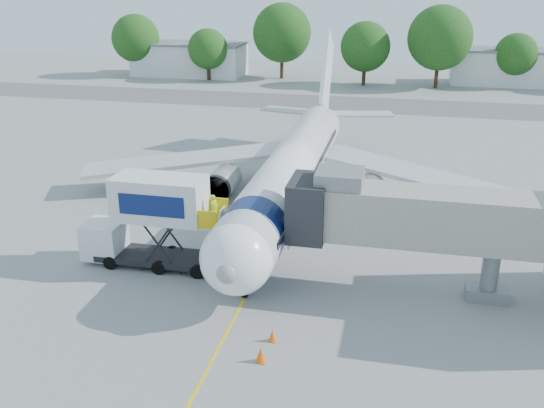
% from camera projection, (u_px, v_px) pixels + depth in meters
% --- Properties ---
extents(ground, '(160.00, 160.00, 0.00)m').
position_uv_depth(ground, '(282.00, 228.00, 40.89)').
color(ground, gray).
rests_on(ground, ground).
extents(guidance_line, '(0.15, 70.00, 0.01)m').
position_uv_depth(guidance_line, '(282.00, 228.00, 40.89)').
color(guidance_line, yellow).
rests_on(guidance_line, ground).
extents(taxiway_strip, '(120.00, 10.00, 0.01)m').
position_uv_depth(taxiway_strip, '(347.00, 104.00, 79.15)').
color(taxiway_strip, '#59595B').
rests_on(taxiway_strip, ground).
extents(aircraft, '(34.17, 37.73, 11.35)m').
position_uv_depth(aircraft, '(293.00, 168.00, 43.59)').
color(aircraft, white).
rests_on(aircraft, ground).
extents(jet_bridge, '(13.90, 3.20, 6.60)m').
position_uv_depth(jet_bridge, '(406.00, 216.00, 31.34)').
color(jet_bridge, '#A7A28F').
rests_on(jet_bridge, ground).
extents(catering_hiloader, '(8.50, 2.44, 5.50)m').
position_uv_depth(catering_hiloader, '(150.00, 222.00, 34.79)').
color(catering_hiloader, black).
rests_on(catering_hiloader, ground).
extents(ground_tug, '(3.73, 2.60, 1.35)m').
position_uv_depth(ground_tug, '(128.00, 401.00, 23.35)').
color(ground_tug, silver).
rests_on(ground_tug, ground).
extents(safety_cone_a, '(0.48, 0.48, 0.76)m').
position_uv_depth(safety_cone_a, '(261.00, 355.00, 26.77)').
color(safety_cone_a, '#FB5C0D').
rests_on(safety_cone_a, ground).
extents(safety_cone_b, '(0.39, 0.39, 0.62)m').
position_uv_depth(safety_cone_b, '(273.00, 335.00, 28.29)').
color(safety_cone_b, '#FB5C0D').
rests_on(safety_cone_b, ground).
extents(outbuilding_left, '(18.40, 8.40, 5.30)m').
position_uv_depth(outbuilding_left, '(190.00, 59.00, 100.27)').
color(outbuilding_left, silver).
rests_on(outbuilding_left, ground).
extents(outbuilding_right, '(16.40, 7.40, 5.30)m').
position_uv_depth(outbuilding_right, '(506.00, 67.00, 91.96)').
color(outbuilding_right, silver).
rests_on(outbuilding_right, ground).
extents(tree_a, '(7.73, 7.73, 9.86)m').
position_uv_depth(tree_a, '(136.00, 38.00, 98.65)').
color(tree_a, '#382314').
rests_on(tree_a, ground).
extents(tree_b, '(6.26, 6.26, 7.98)m').
position_uv_depth(tree_b, '(208.00, 49.00, 94.77)').
color(tree_b, '#382314').
rests_on(tree_b, ground).
extents(tree_c, '(9.21, 9.21, 11.74)m').
position_uv_depth(tree_c, '(282.00, 33.00, 95.53)').
color(tree_c, '#382314').
rests_on(tree_c, ground).
extents(tree_d, '(7.40, 7.40, 9.43)m').
position_uv_depth(tree_d, '(365.00, 47.00, 90.12)').
color(tree_d, '#382314').
rests_on(tree_d, ground).
extents(tree_e, '(9.31, 9.31, 11.87)m').
position_uv_depth(tree_e, '(440.00, 38.00, 87.57)').
color(tree_e, '#382314').
rests_on(tree_e, ground).
extents(tree_f, '(6.19, 6.19, 7.89)m').
position_uv_depth(tree_f, '(516.00, 55.00, 88.86)').
color(tree_f, '#382314').
rests_on(tree_f, ground).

